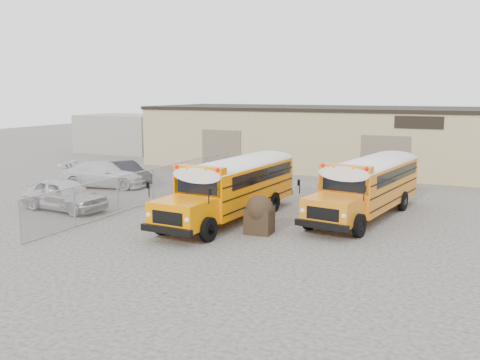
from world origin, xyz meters
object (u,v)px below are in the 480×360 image
at_px(school_bus_left, 285,168).
at_px(school_bus_right, 404,168).
at_px(car_silver, 64,194).
at_px(tarp_bundle, 260,214).
at_px(car_dark, 124,173).
at_px(car_white, 105,175).

xyz_separation_m(school_bus_left, school_bus_right, (6.02, 3.00, -0.02)).
bearing_deg(car_silver, school_bus_right, -48.74).
bearing_deg(tarp_bundle, car_dark, 149.36).
bearing_deg(school_bus_left, school_bus_right, 26.51).
relative_size(school_bus_left, school_bus_right, 1.00).
relative_size(school_bus_right, car_silver, 2.08).
bearing_deg(car_white, car_dark, -32.85).
distance_m(tarp_bundle, car_dark, 14.44).
bearing_deg(car_white, car_silver, -171.59).
bearing_deg(school_bus_right, tarp_bundle, -111.29).
bearing_deg(tarp_bundle, school_bus_left, 102.87).
height_order(car_silver, car_white, car_silver).
bearing_deg(school_bus_right, car_dark, -168.18).
distance_m(car_white, car_dark, 1.43).
xyz_separation_m(school_bus_left, car_silver, (-8.70, -7.91, -0.83)).
bearing_deg(car_white, school_bus_left, -93.86).
height_order(school_bus_right, car_silver, school_bus_right).
bearing_deg(car_silver, car_white, 26.32).
xyz_separation_m(car_silver, car_dark, (-1.93, 7.43, -0.07)).
relative_size(car_silver, car_dark, 1.06).
distance_m(school_bus_right, car_dark, 17.03).
relative_size(car_white, car_dark, 1.20).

